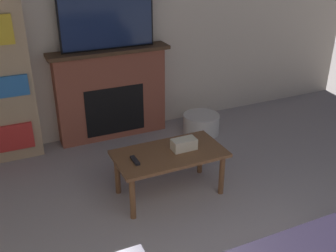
% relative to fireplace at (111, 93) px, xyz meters
% --- Properties ---
extents(wall_back, '(6.69, 0.06, 2.70)m').
position_rel_fireplace_xyz_m(wall_back, '(0.14, 0.14, 0.82)').
color(wall_back, beige).
rests_on(wall_back, ground_plane).
extents(fireplace, '(1.35, 0.28, 1.05)m').
position_rel_fireplace_xyz_m(fireplace, '(0.00, 0.00, 0.00)').
color(fireplace, brown).
rests_on(fireplace, ground_plane).
extents(tv, '(1.03, 0.03, 0.65)m').
position_rel_fireplace_xyz_m(tv, '(-0.00, -0.02, 0.84)').
color(tv, black).
rests_on(tv, fireplace).
extents(coffee_table, '(0.98, 0.52, 0.43)m').
position_rel_fireplace_xyz_m(coffee_table, '(0.10, -1.37, -0.16)').
color(coffee_table, brown).
rests_on(coffee_table, ground_plane).
extents(tissue_box, '(0.22, 0.12, 0.10)m').
position_rel_fireplace_xyz_m(tissue_box, '(0.24, -1.37, -0.05)').
color(tissue_box, beige).
rests_on(tissue_box, coffee_table).
extents(remote_control, '(0.04, 0.15, 0.02)m').
position_rel_fireplace_xyz_m(remote_control, '(-0.23, -1.39, -0.09)').
color(remote_control, black).
rests_on(remote_control, coffee_table).
extents(storage_basket, '(0.43, 0.43, 0.24)m').
position_rel_fireplace_xyz_m(storage_basket, '(0.98, -0.39, -0.41)').
color(storage_basket, silver).
rests_on(storage_basket, ground_plane).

